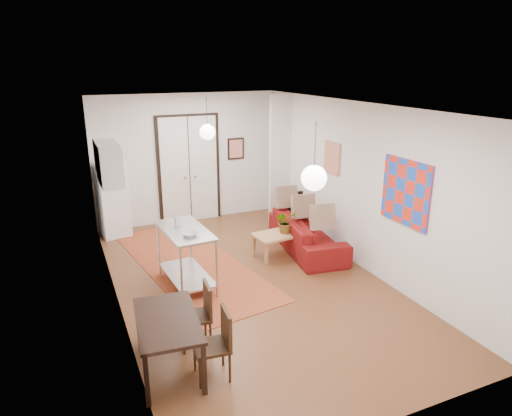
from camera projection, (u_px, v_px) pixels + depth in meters
name	position (u px, v px, depth m)	size (l,w,h in m)	color
floor	(248.00, 281.00, 7.70)	(7.00, 7.00, 0.00)	brown
ceiling	(247.00, 106.00, 6.82)	(4.20, 7.00, 0.02)	white
wall_back	(188.00, 159.00, 10.31)	(4.20, 0.02, 2.90)	white
wall_front	(394.00, 298.00, 4.20)	(4.20, 0.02, 2.90)	white
wall_left	(111.00, 216.00, 6.45)	(0.02, 7.00, 2.90)	white
wall_right	(357.00, 186.00, 8.06)	(0.02, 7.00, 2.90)	white
double_doors	(189.00, 170.00, 10.35)	(1.44, 0.06, 2.50)	white
stub_partition	(280.00, 160.00, 10.19)	(0.50, 0.10, 2.90)	white
wall_cabinet	(109.00, 163.00, 7.69)	(0.35, 1.00, 0.70)	silver
painting_popart	(406.00, 192.00, 6.90)	(0.05, 1.00, 1.00)	red
painting_abstract	(332.00, 158.00, 8.64)	(0.05, 0.50, 0.60)	beige
poster_back	(236.00, 149.00, 10.68)	(0.40, 0.03, 0.50)	red
print_left	(96.00, 156.00, 8.06)	(0.03, 0.44, 0.54)	#915B3C
pendant_back	(207.00, 132.00, 8.76)	(0.30, 0.30, 0.80)	white
pendant_front	(314.00, 178.00, 5.27)	(0.30, 0.30, 0.80)	white
kilim_rug	(191.00, 264.00, 8.35)	(1.60, 4.26, 0.01)	#AA492A
sofa	(307.00, 234.00, 8.94)	(0.87, 2.23, 0.65)	maroon
coffee_table	(281.00, 236.00, 8.62)	(1.07, 0.67, 0.45)	tan
potted_plant	(286.00, 221.00, 8.58)	(0.35, 0.40, 0.44)	#406D31
kitchen_counter	(186.00, 249.00, 7.36)	(0.72, 1.33, 0.99)	#B3B6B8
bowl	(190.00, 234.00, 6.99)	(0.23, 0.23, 0.06)	beige
soap_bottle	(178.00, 219.00, 7.43)	(0.09, 0.09, 0.21)	#55A4B8
fridge	(113.00, 199.00, 9.53)	(0.56, 0.56, 1.59)	white
dining_table	(167.00, 324.00, 5.33)	(0.82, 1.29, 0.68)	black
dining_chair_near	(192.00, 309.00, 5.90)	(0.44, 0.59, 0.84)	#372111
dining_chair_far	(209.00, 337.00, 5.29)	(0.44, 0.59, 0.84)	#372111
black_side_chair	(288.00, 206.00, 9.88)	(0.54, 0.54, 0.96)	black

